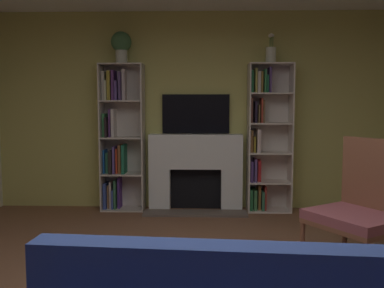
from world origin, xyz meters
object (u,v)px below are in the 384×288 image
(fireplace, at_px, (196,170))
(potted_plant, at_px, (121,45))
(tv, at_px, (196,114))
(bookshelf_right, at_px, (264,138))
(armchair, at_px, (363,206))
(bookshelf_left, at_px, (119,138))
(vase_with_flowers, at_px, (271,54))

(fireplace, height_order, potted_plant, potted_plant)
(tv, relative_size, bookshelf_right, 0.46)
(fireplace, height_order, armchair, armchair)
(bookshelf_right, bearing_deg, tv, 173.93)
(bookshelf_left, xyz_separation_m, potted_plant, (0.06, -0.03, 1.25))
(fireplace, distance_m, armchair, 2.61)
(bookshelf_right, relative_size, armchair, 1.72)
(tv, distance_m, bookshelf_left, 1.11)
(fireplace, bearing_deg, tv, 90.00)
(tv, height_order, armchair, tv)
(bookshelf_right, bearing_deg, vase_with_flowers, -16.97)
(fireplace, distance_m, vase_with_flowers, 1.84)
(tv, relative_size, potted_plant, 2.17)
(tv, bearing_deg, armchair, -57.00)
(fireplace, xyz_separation_m, vase_with_flowers, (0.99, -0.02, 1.55))
(bookshelf_left, relative_size, potted_plant, 4.68)
(bookshelf_left, bearing_deg, potted_plant, -25.88)
(potted_plant, height_order, armchair, potted_plant)
(potted_plant, bearing_deg, tv, 6.90)
(tv, bearing_deg, vase_with_flowers, -6.87)
(fireplace, bearing_deg, bookshelf_left, 179.59)
(bookshelf_right, relative_size, potted_plant, 4.68)
(bookshelf_right, xyz_separation_m, armchair, (0.54, -2.15, -0.40))
(potted_plant, height_order, vase_with_flowers, potted_plant)
(bookshelf_right, distance_m, vase_with_flowers, 1.12)
(bookshelf_left, relative_size, bookshelf_right, 1.00)
(tv, distance_m, bookshelf_right, 0.98)
(fireplace, relative_size, armchair, 1.19)
(tv, bearing_deg, potted_plant, -173.10)
(potted_plant, bearing_deg, armchair, -40.98)
(potted_plant, distance_m, vase_with_flowers, 1.99)
(bookshelf_left, xyz_separation_m, armchair, (2.52, -2.16, -0.40))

